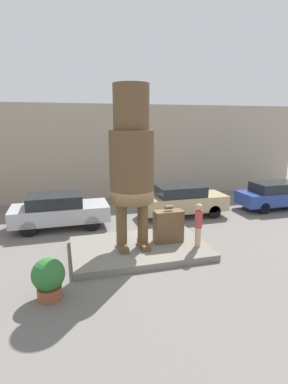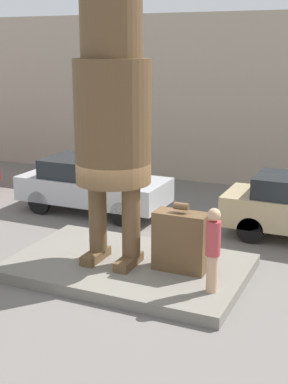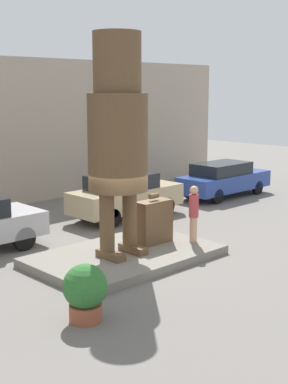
% 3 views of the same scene
% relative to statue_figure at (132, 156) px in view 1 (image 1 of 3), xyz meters
% --- Properties ---
extents(ground_plane, '(60.00, 60.00, 0.00)m').
position_rel_statue_figure_xyz_m(ground_plane, '(0.30, 0.07, -3.73)').
color(ground_plane, slate).
extents(pedestal, '(5.17, 3.28, 0.25)m').
position_rel_statue_figure_xyz_m(pedestal, '(0.30, 0.07, -3.60)').
color(pedestal, slate).
rests_on(pedestal, ground_plane).
extents(building_backdrop, '(28.00, 0.60, 6.02)m').
position_rel_statue_figure_xyz_m(building_backdrop, '(0.30, 8.88, -0.71)').
color(building_backdrop, tan).
rests_on(building_backdrop, ground_plane).
extents(statue_figure, '(1.61, 1.61, 5.95)m').
position_rel_statue_figure_xyz_m(statue_figure, '(0.00, 0.00, 0.00)').
color(statue_figure, brown).
rests_on(statue_figure, pedestal).
extents(giant_suitcase, '(1.14, 0.52, 1.50)m').
position_rel_statue_figure_xyz_m(giant_suitcase, '(1.50, 0.14, -2.83)').
color(giant_suitcase, brown).
rests_on(giant_suitcase, pedestal).
extents(tourist, '(0.29, 0.29, 1.70)m').
position_rel_statue_figure_xyz_m(tourist, '(2.43, -0.61, -2.55)').
color(tourist, tan).
rests_on(tourist, pedestal).
extents(parked_car_silver, '(4.48, 1.90, 1.63)m').
position_rel_statue_figure_xyz_m(parked_car_silver, '(-2.68, 3.72, -2.86)').
color(parked_car_silver, '#B7B7BC').
rests_on(parked_car_silver, ground_plane).
extents(parked_car_tan, '(4.45, 1.72, 1.67)m').
position_rel_statue_figure_xyz_m(parked_car_tan, '(3.67, 3.79, -2.84)').
color(parked_car_tan, tan).
rests_on(parked_car_tan, ground_plane).
extents(parked_car_blue, '(4.73, 1.72, 1.54)m').
position_rel_statue_figure_xyz_m(parked_car_blue, '(9.53, 3.74, -2.91)').
color(parked_car_blue, '#284293').
rests_on(parked_car_blue, ground_plane).
extents(planter_pot, '(0.93, 0.93, 1.22)m').
position_rel_statue_figure_xyz_m(planter_pot, '(-2.98, -2.34, -3.07)').
color(planter_pot, brown).
rests_on(planter_pot, ground_plane).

